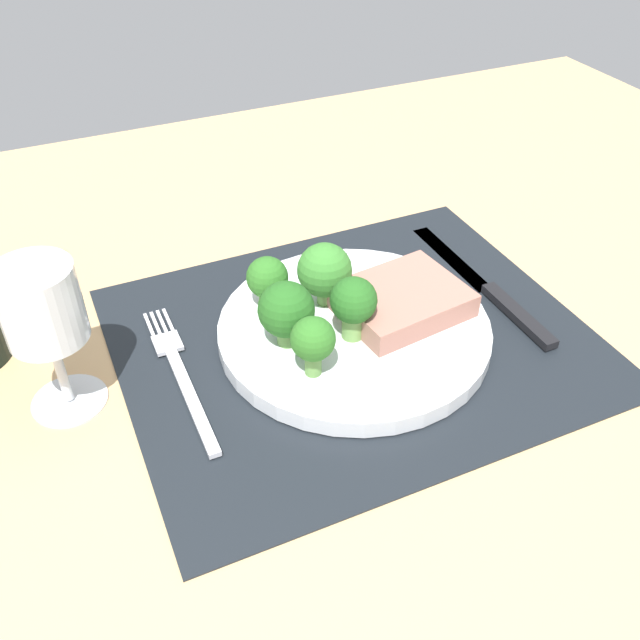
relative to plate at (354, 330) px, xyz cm
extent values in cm
cube|color=tan|center=(0.00, 0.00, -2.60)|extent=(140.00, 110.00, 3.00)
cube|color=black|center=(0.00, 0.00, -0.95)|extent=(41.63, 34.59, 0.30)
cylinder|color=silver|center=(0.00, 0.00, 0.00)|extent=(24.57, 24.57, 1.60)
cube|color=#9E6B5B|center=(4.74, -0.13, 1.93)|extent=(12.06, 10.19, 2.27)
cylinder|color=#5B8942|center=(-5.98, -4.43, 1.83)|extent=(1.40, 1.40, 2.06)
sphere|color=#2D6B23|center=(-5.98, -4.43, 4.43)|extent=(3.69, 3.69, 3.69)
cylinder|color=#6B994C|center=(-6.03, 5.69, 1.54)|extent=(1.80, 1.80, 1.48)
sphere|color=#2D6B23|center=(-6.03, 5.69, 3.91)|extent=(3.85, 3.85, 3.85)
cylinder|color=#6B994C|center=(-0.95, -1.53, 1.90)|extent=(1.91, 1.91, 2.20)
sphere|color=#235B1E|center=(-0.95, -1.53, 4.73)|extent=(4.08, 4.08, 4.08)
cylinder|color=#5B8942|center=(-6.48, 0.18, 1.57)|extent=(1.77, 1.77, 1.55)
sphere|color=#235B1E|center=(-6.48, 0.18, 4.42)|extent=(4.87, 4.87, 4.87)
cylinder|color=#6B994C|center=(-1.17, 3.90, 1.56)|extent=(1.37, 1.37, 1.52)
sphere|color=#387A2D|center=(-1.17, 3.90, 4.45)|extent=(5.02, 5.02, 5.02)
cube|color=silver|center=(-15.81, -2.00, -0.55)|extent=(1.00, 13.00, 0.50)
cube|color=silver|center=(-15.81, 5.80, -0.55)|extent=(2.40, 2.60, 0.40)
cube|color=silver|center=(-16.71, 8.90, -0.55)|extent=(0.30, 3.60, 0.35)
cube|color=silver|center=(-16.11, 8.90, -0.55)|extent=(0.30, 3.60, 0.35)
cube|color=silver|center=(-15.51, 8.90, -0.55)|extent=(0.30, 3.60, 0.35)
cube|color=silver|center=(-14.91, 8.90, -0.55)|extent=(0.30, 3.60, 0.35)
cube|color=black|center=(15.33, -3.90, -0.40)|extent=(1.40, 10.00, 0.80)
cube|color=silver|center=(15.33, 7.60, -0.65)|extent=(1.80, 13.00, 0.30)
cylinder|color=silver|center=(-24.92, 2.49, -0.90)|extent=(6.17, 6.17, 0.40)
cylinder|color=silver|center=(-24.92, 2.49, 2.58)|extent=(0.80, 0.80, 6.57)
cylinder|color=silver|center=(-24.92, 2.49, 9.00)|extent=(6.11, 6.11, 6.26)
cylinder|color=#560C19|center=(-24.92, 2.49, 7.31)|extent=(5.38, 5.38, 2.89)
camera|label=1|loc=(-22.88, -43.37, 40.24)|focal=39.27mm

